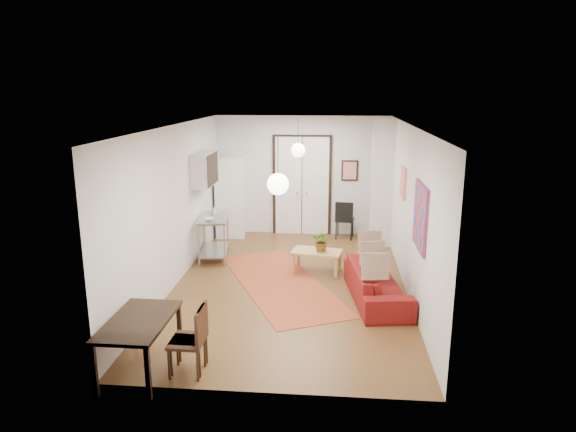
# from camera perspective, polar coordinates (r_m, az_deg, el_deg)

# --- Properties ---
(floor) EXTENTS (7.00, 7.00, 0.00)m
(floor) POSITION_cam_1_polar(r_m,az_deg,el_deg) (9.58, 0.23, -7.60)
(floor) COLOR brown
(floor) RESTS_ON ground
(ceiling) EXTENTS (4.20, 7.00, 0.02)m
(ceiling) POSITION_cam_1_polar(r_m,az_deg,el_deg) (8.93, 0.25, 9.98)
(ceiling) COLOR silver
(ceiling) RESTS_ON wall_back
(wall_back) EXTENTS (4.20, 0.02, 2.90)m
(wall_back) POSITION_cam_1_polar(r_m,az_deg,el_deg) (12.57, 1.58, 4.48)
(wall_back) COLOR silver
(wall_back) RESTS_ON floor
(wall_front) EXTENTS (4.20, 0.02, 2.90)m
(wall_front) POSITION_cam_1_polar(r_m,az_deg,el_deg) (5.81, -2.68, -6.93)
(wall_front) COLOR silver
(wall_front) RESTS_ON floor
(wall_left) EXTENTS (0.02, 7.00, 2.90)m
(wall_left) POSITION_cam_1_polar(r_m,az_deg,el_deg) (9.55, -12.42, 1.11)
(wall_left) COLOR silver
(wall_left) RESTS_ON floor
(wall_right) EXTENTS (0.02, 7.00, 2.90)m
(wall_right) POSITION_cam_1_polar(r_m,az_deg,el_deg) (9.21, 13.37, 0.60)
(wall_right) COLOR silver
(wall_right) RESTS_ON floor
(double_doors) EXTENTS (1.44, 0.06, 2.50)m
(double_doors) POSITION_cam_1_polar(r_m,az_deg,el_deg) (12.57, 1.56, 3.32)
(double_doors) COLOR white
(double_doors) RESTS_ON wall_back
(stub_partition) EXTENTS (0.50, 0.10, 2.90)m
(stub_partition) POSITION_cam_1_polar(r_m,az_deg,el_deg) (11.66, 10.42, 3.51)
(stub_partition) COLOR silver
(stub_partition) RESTS_ON floor
(wall_cabinet) EXTENTS (0.35, 1.00, 0.70)m
(wall_cabinet) POSITION_cam_1_polar(r_m,az_deg,el_deg) (10.83, -9.29, 5.18)
(wall_cabinet) COLOR silver
(wall_cabinet) RESTS_ON wall_left
(painting_popart) EXTENTS (0.05, 1.00, 1.00)m
(painting_popart) POSITION_cam_1_polar(r_m,az_deg,el_deg) (7.96, 14.51, -0.07)
(painting_popart) COLOR red
(painting_popart) RESTS_ON wall_right
(painting_abstract) EXTENTS (0.05, 0.50, 0.60)m
(painting_abstract) POSITION_cam_1_polar(r_m,az_deg,el_deg) (9.92, 12.70, 3.63)
(painting_abstract) COLOR white
(painting_abstract) RESTS_ON wall_right
(poster_back) EXTENTS (0.40, 0.03, 0.50)m
(poster_back) POSITION_cam_1_polar(r_m,az_deg,el_deg) (12.50, 6.87, 5.03)
(poster_back) COLOR red
(poster_back) RESTS_ON wall_back
(print_left) EXTENTS (0.03, 0.44, 0.54)m
(print_left) POSITION_cam_1_polar(r_m,az_deg,el_deg) (11.34, -9.42, 5.82)
(print_left) COLOR #9E6642
(print_left) RESTS_ON wall_left
(pendant_back) EXTENTS (0.30, 0.30, 0.80)m
(pendant_back) POSITION_cam_1_polar(r_m,az_deg,el_deg) (10.97, 1.13, 7.32)
(pendant_back) COLOR white
(pendant_back) RESTS_ON ceiling
(pendant_front) EXTENTS (0.30, 0.30, 0.80)m
(pendant_front) POSITION_cam_1_polar(r_m,az_deg,el_deg) (7.03, -1.12, 3.56)
(pendant_front) COLOR white
(pendant_front) RESTS_ON ceiling
(kilim_rug) EXTENTS (2.82, 3.96, 0.01)m
(kilim_rug) POSITION_cam_1_polar(r_m,az_deg,el_deg) (9.63, -0.84, -7.46)
(kilim_rug) COLOR #AB452A
(kilim_rug) RESTS_ON floor
(sofa) EXTENTS (1.08, 2.14, 0.60)m
(sofa) POSITION_cam_1_polar(r_m,az_deg,el_deg) (8.93, 9.84, -7.39)
(sofa) COLOR maroon
(sofa) RESTS_ON floor
(coffee_table) EXTENTS (1.04, 0.70, 0.43)m
(coffee_table) POSITION_cam_1_polar(r_m,az_deg,el_deg) (10.13, 3.21, -4.18)
(coffee_table) COLOR tan
(coffee_table) RESTS_ON floor
(potted_plant) EXTENTS (0.43, 0.39, 0.42)m
(potted_plant) POSITION_cam_1_polar(r_m,az_deg,el_deg) (10.05, 3.80, -2.76)
(potted_plant) COLOR #387133
(potted_plant) RESTS_ON coffee_table
(kitchen_counter) EXTENTS (0.75, 1.26, 0.91)m
(kitchen_counter) POSITION_cam_1_polar(r_m,az_deg,el_deg) (10.96, -8.25, -1.72)
(kitchen_counter) COLOR #A6A8AB
(kitchen_counter) RESTS_ON floor
(bowl) EXTENTS (0.27, 0.27, 0.05)m
(bowl) POSITION_cam_1_polar(r_m,az_deg,el_deg) (10.58, -8.69, -0.34)
(bowl) COLOR beige
(bowl) RESTS_ON kitchen_counter
(soap_bottle) EXTENTS (0.11, 0.11, 0.19)m
(soap_bottle) POSITION_cam_1_polar(r_m,az_deg,el_deg) (11.09, -8.09, 0.70)
(soap_bottle) COLOR teal
(soap_bottle) RESTS_ON kitchen_counter
(fridge) EXTENTS (0.75, 0.75, 1.94)m
(fridge) POSITION_cam_1_polar(r_m,az_deg,el_deg) (12.54, -6.41, 2.13)
(fridge) COLOR white
(fridge) RESTS_ON floor
(dining_table) EXTENTS (0.75, 1.30, 0.71)m
(dining_table) POSITION_cam_1_polar(r_m,az_deg,el_deg) (6.84, -16.24, -11.58)
(dining_table) COLOR black
(dining_table) RESTS_ON floor
(dining_chair_near) EXTENTS (0.43, 0.60, 0.88)m
(dining_chair_near) POSITION_cam_1_polar(r_m,az_deg,el_deg) (6.86, -10.84, -12.32)
(dining_chair_near) COLOR #351D10
(dining_chair_near) RESTS_ON floor
(dining_chair_far) EXTENTS (0.43, 0.60, 0.88)m
(dining_chair_far) POSITION_cam_1_polar(r_m,az_deg,el_deg) (6.79, -11.05, -12.66)
(dining_chair_far) COLOR #351D10
(dining_chair_far) RESTS_ON floor
(black_side_chair) EXTENTS (0.47, 0.48, 0.93)m
(black_side_chair) POSITION_cam_1_polar(r_m,az_deg,el_deg) (12.48, 6.33, 0.07)
(black_side_chair) COLOR black
(black_side_chair) RESTS_ON floor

